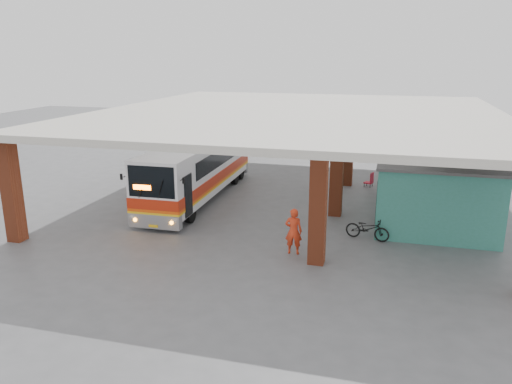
{
  "coord_description": "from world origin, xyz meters",
  "views": [
    {
      "loc": [
        5.42,
        -20.37,
        7.58
      ],
      "look_at": [
        -0.18,
        0.0,
        1.73
      ],
      "focal_mm": 35.0,
      "sensor_mm": 36.0,
      "label": 1
    }
  ],
  "objects_px": {
    "pedestrian": "(294,231)",
    "red_chair": "(370,180)",
    "coach_bus": "(198,168)",
    "motorcycle": "(367,228)"
  },
  "relations": [
    {
      "from": "coach_bus",
      "to": "motorcycle",
      "type": "xyz_separation_m",
      "value": [
        9.2,
        -4.02,
        -1.18
      ]
    },
    {
      "from": "motorcycle",
      "to": "red_chair",
      "type": "xyz_separation_m",
      "value": [
        -0.33,
        8.87,
        -0.09
      ]
    },
    {
      "from": "pedestrian",
      "to": "red_chair",
      "type": "xyz_separation_m",
      "value": [
        2.39,
        11.2,
        -0.52
      ]
    },
    {
      "from": "coach_bus",
      "to": "red_chair",
      "type": "xyz_separation_m",
      "value": [
        8.87,
        4.85,
        -1.27
      ]
    },
    {
      "from": "coach_bus",
      "to": "red_chair",
      "type": "bearing_deg",
      "value": 27.32
    },
    {
      "from": "coach_bus",
      "to": "motorcycle",
      "type": "bearing_deg",
      "value": -24.95
    },
    {
      "from": "pedestrian",
      "to": "red_chair",
      "type": "relative_size",
      "value": 2.12
    },
    {
      "from": "red_chair",
      "to": "coach_bus",
      "type": "bearing_deg",
      "value": -133.08
    },
    {
      "from": "pedestrian",
      "to": "red_chair",
      "type": "distance_m",
      "value": 11.46
    },
    {
      "from": "pedestrian",
      "to": "red_chair",
      "type": "height_order",
      "value": "pedestrian"
    }
  ]
}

